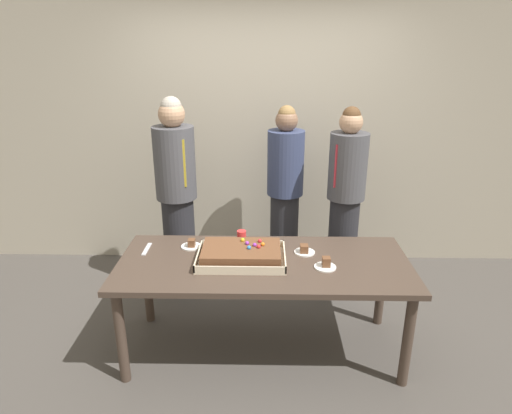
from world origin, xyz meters
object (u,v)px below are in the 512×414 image
object	(u,v)px
person_striped_tie_right	(177,195)
sheet_cake	(242,254)
person_green_shirt_behind	(285,193)
plated_slice_near_left	(326,265)
drink_cup_nearest	(242,237)
plated_slice_far_left	(192,245)
party_table	(265,271)
plated_slice_near_right	(305,250)
cake_server_utensil	(147,249)
person_serving_front	(346,201)

from	to	relation	value
person_striped_tie_right	sheet_cake	bearing A→B (deg)	0.04
person_green_shirt_behind	plated_slice_near_left	bearing A→B (deg)	28.60
drink_cup_nearest	plated_slice_far_left	bearing A→B (deg)	-167.50
party_table	person_green_shirt_behind	bearing A→B (deg)	80.25
person_green_shirt_behind	party_table	bearing A→B (deg)	7.87
plated_slice_near_right	person_striped_tie_right	bearing A→B (deg)	145.43
plated_slice_far_left	drink_cup_nearest	xyz separation A→B (m)	(0.37, 0.08, 0.03)
plated_slice_near_right	person_green_shirt_behind	bearing A→B (deg)	96.13
plated_slice_near_right	plated_slice_far_left	size ratio (longest dim) A/B	1.00
plated_slice_near_left	person_green_shirt_behind	world-z (taller)	person_green_shirt_behind
drink_cup_nearest	person_green_shirt_behind	size ratio (longest dim) A/B	0.06
party_table	drink_cup_nearest	xyz separation A→B (m)	(-0.17, 0.30, 0.13)
party_table	cake_server_utensil	size ratio (longest dim) A/B	10.21
sheet_cake	plated_slice_near_right	distance (m)	0.47
drink_cup_nearest	person_striped_tie_right	world-z (taller)	person_striped_tie_right
drink_cup_nearest	plated_slice_near_right	bearing A→B (deg)	-19.60
party_table	plated_slice_near_left	size ratio (longest dim) A/B	13.62
plated_slice_near_right	drink_cup_nearest	bearing A→B (deg)	160.40
person_serving_front	person_green_shirt_behind	xyz separation A→B (m)	(-0.51, 0.25, -0.02)
plated_slice_near_right	sheet_cake	bearing A→B (deg)	-164.21
cake_server_utensil	party_table	bearing A→B (deg)	-11.22
plated_slice_near_left	person_striped_tie_right	bearing A→B (deg)	141.27
plated_slice_near_right	party_table	bearing A→B (deg)	-155.00
plated_slice_far_left	person_serving_front	world-z (taller)	person_serving_front
drink_cup_nearest	cake_server_utensil	bearing A→B (deg)	-169.41
sheet_cake	person_serving_front	xyz separation A→B (m)	(0.86, 0.85, 0.10)
plated_slice_near_right	drink_cup_nearest	distance (m)	0.49
sheet_cake	person_serving_front	bearing A→B (deg)	44.63
plated_slice_far_left	person_serving_front	bearing A→B (deg)	27.11
person_serving_front	cake_server_utensil	bearing A→B (deg)	-21.03
party_table	plated_slice_far_left	xyz separation A→B (m)	(-0.54, 0.22, 0.10)
person_green_shirt_behind	plated_slice_near_right	bearing A→B (deg)	23.75
plated_slice_far_left	drink_cup_nearest	size ratio (longest dim) A/B	1.50
plated_slice_far_left	person_serving_front	xyz separation A→B (m)	(1.24, 0.64, 0.13)
sheet_cake	plated_slice_near_left	world-z (taller)	sheet_cake
cake_server_utensil	person_striped_tie_right	bearing A→B (deg)	81.34
plated_slice_near_right	person_serving_front	bearing A→B (deg)	60.46
plated_slice_near_right	person_green_shirt_behind	world-z (taller)	person_green_shirt_behind
sheet_cake	person_striped_tie_right	size ratio (longest dim) A/B	0.35
plated_slice_near_left	person_green_shirt_behind	distance (m)	1.21
plated_slice_far_left	person_striped_tie_right	distance (m)	0.70
sheet_cake	person_striped_tie_right	world-z (taller)	person_striped_tie_right
party_table	plated_slice_near_left	world-z (taller)	plated_slice_near_left
sheet_cake	plated_slice_far_left	world-z (taller)	sheet_cake
cake_server_utensil	person_green_shirt_behind	xyz separation A→B (m)	(1.06, 0.93, 0.13)
plated_slice_near_right	drink_cup_nearest	world-z (taller)	drink_cup_nearest
plated_slice_near_right	person_serving_front	world-z (taller)	person_serving_front
plated_slice_near_right	person_green_shirt_behind	distance (m)	0.98
party_table	sheet_cake	size ratio (longest dim) A/B	3.33
plated_slice_near_left	person_green_shirt_behind	size ratio (longest dim) A/B	0.09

